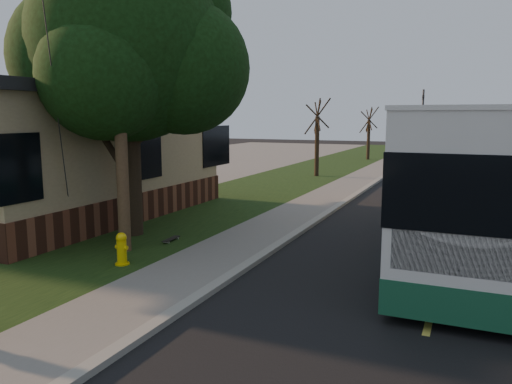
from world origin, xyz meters
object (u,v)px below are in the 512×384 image
Objects in this scene: dumpster at (43,193)px; leafy_tree at (131,49)px; bare_tree_near at (317,139)px; transit_bus at (477,173)px; bare_tree_far at (369,134)px; traffic_signal at (422,119)px; skateboard_main at (171,239)px; fire_hydrant at (122,249)px; utility_pole at (117,62)px; distant_car at (452,158)px.

leafy_tree is at bearing -17.22° from dumpster.
transit_bus is at bearing -56.67° from bare_tree_near.
dumpster is (-6.50, -25.70, -1.34)m from bare_tree_far.
transit_bus is at bearing 18.94° from leafy_tree.
bare_tree_far is (1.17, 27.35, -3.16)m from leafy_tree.
bare_tree_far is 25.50m from transit_bus.
traffic_signal is 7.54× the size of skateboard_main.
leafy_tree is at bearing 120.67° from fire_hydrant.
utility_pole reaches higher than distant_car.
bare_tree_near is 14.77m from transit_bus.
leafy_tree is 24.99m from distant_car.
bare_tree_far is at bearing 90.76° from fire_hydrant.
traffic_signal is (3.50, 4.00, 1.16)m from bare_tree_far.
leafy_tree is 1.81× the size of bare_tree_near.
utility_pole is 8.07m from dumpster.
skateboard_main is at bearing 67.99° from utility_pole.
traffic_signal is 32.04m from skateboard_main.
leafy_tree is 5.25m from skateboard_main.
distant_car is at bearing -70.92° from traffic_signal.
utility_pole is (-0.71, 0.99, 4.20)m from fire_hydrant.
bare_tree_far is at bearing 90.44° from skateboard_main.
fire_hydrant is 0.18× the size of bare_tree_far.
utility_pole is 2.11× the size of bare_tree_near.
skateboard_main is (-0.19, 2.27, -0.31)m from fire_hydrant.
skateboard_main is (-7.40, -3.39, -1.77)m from transit_bus.
bare_tree_near is 1.04× the size of distant_car.
bare_tree_near is at bearing 87.50° from leafy_tree.
transit_bus is at bearing 24.61° from skateboard_main.
bare_tree_far is 0.31× the size of transit_bus.
dumpster reaches higher than fire_hydrant.
leafy_tree is 31.76m from traffic_signal.
dumpster is at bearing 148.07° from fire_hydrant.
bare_tree_far is 26.54m from dumpster.
traffic_signal is (3.81, 33.01, -1.47)m from utility_pole.
utility_pole is 9.59m from transit_bus.
transit_bus is 17.98× the size of skateboard_main.
dumpster is (-6.90, 4.30, 0.23)m from fire_hydrant.
leafy_tree reaches higher than fire_hydrant.
skateboard_main is 7.03m from dumpster.
dumpster is (-10.00, -29.70, -2.50)m from traffic_signal.
distant_car is (6.54, 25.10, -3.93)m from utility_pole.
bare_tree_far is at bearing -131.19° from traffic_signal.
traffic_signal is at bearing 81.53° from leafy_tree.
utility_pole is 6.08× the size of dumpster.
skateboard_main is at bearing 94.75° from fire_hydrant.
leafy_tree is 7.17m from dumpster.
bare_tree_near is at bearing 92.59° from skateboard_main.
fire_hydrant is 0.08× the size of utility_pole.
distant_car is at bearing 75.81° from skateboard_main.
transit_bus is at bearing -72.63° from bare_tree_far.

